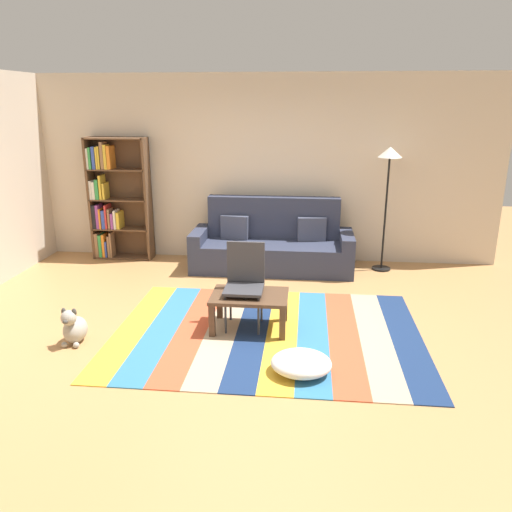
{
  "coord_description": "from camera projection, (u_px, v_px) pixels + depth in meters",
  "views": [
    {
      "loc": [
        0.62,
        -4.81,
        2.3
      ],
      "look_at": [
        0.08,
        0.49,
        0.65
      ],
      "focal_mm": 34.99,
      "sensor_mm": 36.0,
      "label": 1
    }
  ],
  "objects": [
    {
      "name": "rug",
      "position": [
        267.0,
        333.0,
        5.18
      ],
      "size": [
        3.16,
        2.35,
        0.01
      ],
      "color": "gold",
      "rests_on": "ground_plane"
    },
    {
      "name": "tv_remote",
      "position": [
        245.0,
        296.0,
        5.11
      ],
      "size": [
        0.09,
        0.16,
        0.02
      ],
      "primitive_type": "cube",
      "rotation": [
        0.0,
        0.0,
        0.33
      ],
      "color": "black",
      "rests_on": "coffee_table"
    },
    {
      "name": "standing_lamp",
      "position": [
        389.0,
        168.0,
        6.73
      ],
      "size": [
        0.32,
        0.32,
        1.73
      ],
      "color": "black",
      "rests_on": "ground_plane"
    },
    {
      "name": "couch",
      "position": [
        272.0,
        246.0,
        7.12
      ],
      "size": [
        2.26,
        0.8,
        1.0
      ],
      "color": "#2D3347",
      "rests_on": "ground_plane"
    },
    {
      "name": "coffee_table",
      "position": [
        250.0,
        300.0,
        5.19
      ],
      "size": [
        0.8,
        0.54,
        0.38
      ],
      "color": "#513826",
      "rests_on": "rug"
    },
    {
      "name": "bookshelf",
      "position": [
        112.0,
        200.0,
        7.46
      ],
      "size": [
        0.9,
        0.28,
        1.82
      ],
      "color": "brown",
      "rests_on": "ground_plane"
    },
    {
      "name": "pouf",
      "position": [
        301.0,
        363.0,
        4.38
      ],
      "size": [
        0.54,
        0.48,
        0.18
      ],
      "primitive_type": "ellipsoid",
      "color": "white",
      "rests_on": "rug"
    },
    {
      "name": "back_wall",
      "position": [
        265.0,
        169.0,
        7.34
      ],
      "size": [
        6.8,
        0.1,
        2.7
      ],
      "primitive_type": "cube",
      "color": "beige",
      "rests_on": "ground_plane"
    },
    {
      "name": "ground_plane",
      "position": [
        244.0,
        328.0,
        5.31
      ],
      "size": [
        14.0,
        14.0,
        0.0
      ],
      "primitive_type": "plane",
      "color": "#B27F4C"
    },
    {
      "name": "folding_chair",
      "position": [
        245.0,
        278.0,
        5.24
      ],
      "size": [
        0.4,
        0.4,
        0.9
      ],
      "rotation": [
        0.0,
        0.0,
        -0.4
      ],
      "color": "#38383D",
      "rests_on": "ground_plane"
    },
    {
      "name": "dog",
      "position": [
        74.0,
        328.0,
        4.94
      ],
      "size": [
        0.22,
        0.35,
        0.4
      ],
      "color": "#9E998E",
      "rests_on": "ground_plane"
    }
  ]
}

